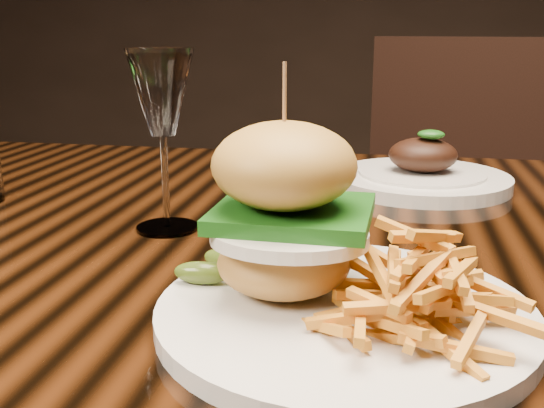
% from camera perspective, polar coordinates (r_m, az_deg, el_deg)
% --- Properties ---
extents(dining_table, '(1.60, 0.90, 0.75)m').
position_cam_1_polar(dining_table, '(0.76, 4.56, -7.57)').
color(dining_table, black).
rests_on(dining_table, ground).
extents(burger_plate, '(0.29, 0.29, 0.20)m').
position_cam_1_polar(burger_plate, '(0.49, 5.97, -4.93)').
color(burger_plate, silver).
rests_on(burger_plate, dining_table).
extents(ramekin, '(0.08, 0.08, 0.03)m').
position_cam_1_polar(ramekin, '(0.80, 2.05, 0.63)').
color(ramekin, silver).
rests_on(ramekin, dining_table).
extents(wine_glass, '(0.07, 0.07, 0.20)m').
position_cam_1_polar(wine_glass, '(0.70, -9.87, 9.31)').
color(wine_glass, white).
rests_on(wine_glass, dining_table).
extents(far_dish, '(0.25, 0.25, 0.08)m').
position_cam_1_polar(far_dish, '(0.94, 13.26, 2.51)').
color(far_dish, silver).
rests_on(far_dish, dining_table).
extents(chair_far, '(0.56, 0.56, 0.95)m').
position_cam_1_polar(chair_far, '(1.65, 15.45, -0.28)').
color(chair_far, black).
rests_on(chair_far, ground).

